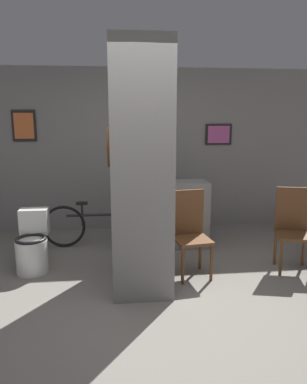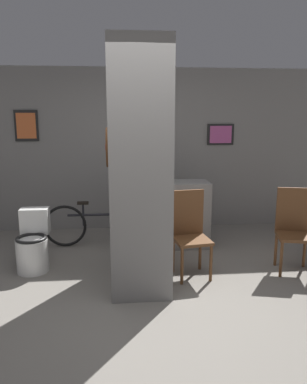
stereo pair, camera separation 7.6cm
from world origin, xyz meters
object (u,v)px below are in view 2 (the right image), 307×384
object	(u,v)px
chair_near_pillar	(190,230)
bicycle	(103,224)
bottle_tall	(171,175)
chair_by_doorway	(294,227)
toilet	(33,245)

from	to	relation	value
chair_near_pillar	bicycle	world-z (taller)	chair_near_pillar
bottle_tall	chair_by_doorway	bearing A→B (deg)	-35.60
toilet	chair_near_pillar	xyz separation A→B (m)	(1.88, -0.31, 0.23)
toilet	bottle_tall	distance (m)	2.05
toilet	bottle_tall	bearing A→B (deg)	21.35
toilet	bicycle	world-z (taller)	toilet
bicycle	chair_near_pillar	bearing A→B (deg)	-45.78
toilet	bicycle	xyz separation A→B (m)	(0.81, 0.79, 0.01)
bicycle	bottle_tall	world-z (taller)	bottle_tall
chair_by_doorway	bicycle	bearing A→B (deg)	168.49
toilet	bottle_tall	world-z (taller)	bottle_tall
toilet	bicycle	size ratio (longest dim) A/B	0.43
chair_near_pillar	chair_by_doorway	size ratio (longest dim) A/B	1.00
toilet	bicycle	distance (m)	1.13
chair_by_doorway	bottle_tall	world-z (taller)	bottle_tall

